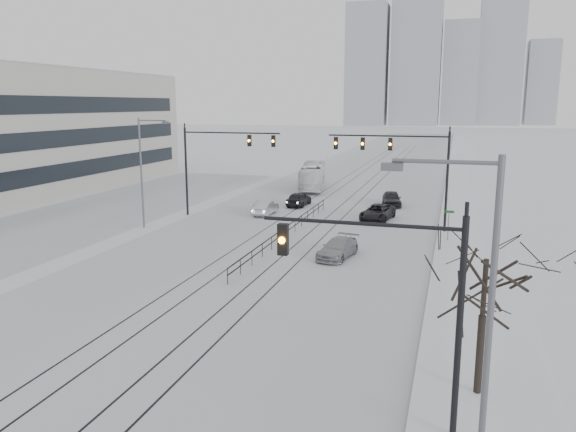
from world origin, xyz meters
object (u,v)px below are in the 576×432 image
at_px(bare_tree, 485,274).
at_px(box_truck, 313,176).
at_px(traffic_mast_near, 405,293).
at_px(sedan_nb_far, 392,199).
at_px(sedan_nb_front, 377,213).
at_px(sedan_sb_inner, 299,199).
at_px(sedan_sb_outer, 265,208).
at_px(sedan_nb_right, 338,249).

relative_size(bare_tree, box_truck, 0.55).
distance_m(traffic_mast_near, sedan_nb_far, 40.50).
bearing_deg(traffic_mast_near, sedan_nb_front, 98.89).
relative_size(sedan_sb_inner, sedan_sb_outer, 1.04).
bearing_deg(box_truck, sedan_nb_right, 96.81).
height_order(bare_tree, sedan_sb_outer, bare_tree).
bearing_deg(sedan_nb_front, sedan_sb_outer, -169.18).
bearing_deg(sedan_nb_right, sedan_sb_outer, 136.35).
relative_size(sedan_nb_far, box_truck, 0.39).
bearing_deg(sedan_nb_right, traffic_mast_near, -63.27).
bearing_deg(sedan_nb_right, bare_tree, -53.30).
relative_size(traffic_mast_near, sedan_nb_right, 1.60).
bearing_deg(sedan_sb_outer, sedan_nb_far, -143.73).
relative_size(sedan_sb_outer, box_truck, 0.37).
xyz_separation_m(sedan_sb_outer, sedan_nb_right, (9.44, -12.67, -0.03)).
relative_size(bare_tree, sedan_sb_inner, 1.45).
height_order(traffic_mast_near, box_truck, traffic_mast_near).
xyz_separation_m(traffic_mast_near, sedan_nb_front, (-5.09, 32.52, -3.88)).
bearing_deg(box_truck, traffic_mast_near, 96.72).
height_order(traffic_mast_near, sedan_sb_outer, traffic_mast_near).
xyz_separation_m(traffic_mast_near, sedan_nb_far, (-4.67, 40.05, -3.83)).
distance_m(sedan_sb_outer, box_truck, 16.81).
bearing_deg(sedan_nb_far, sedan_nb_front, -103.79).
bearing_deg(sedan_nb_far, sedan_sb_inner, -173.87).
distance_m(bare_tree, sedan_nb_front, 30.69).
xyz_separation_m(bare_tree, sedan_nb_right, (-8.36, 16.40, -3.86)).
bearing_deg(bare_tree, sedan_sb_inner, 115.03).
height_order(sedan_sb_inner, sedan_nb_front, sedan_sb_inner).
relative_size(traffic_mast_near, bare_tree, 1.15).
relative_size(bare_tree, sedan_nb_far, 1.41).
xyz_separation_m(sedan_nb_front, box_truck, (-10.01, 16.34, 0.85)).
height_order(bare_tree, sedan_nb_right, bare_tree).
bearing_deg(sedan_nb_far, sedan_nb_right, -104.17).
height_order(sedan_sb_inner, box_truck, box_truck).
relative_size(bare_tree, sedan_nb_right, 1.40).
bearing_deg(traffic_mast_near, box_truck, 107.18).
xyz_separation_m(bare_tree, sedan_sb_inner, (-16.04, 34.35, -3.77)).
bearing_deg(sedan_sb_outer, sedan_nb_right, 126.28).
bearing_deg(sedan_nb_right, sedan_sb_inner, 122.85).
height_order(sedan_nb_right, box_truck, box_truck).
bearing_deg(sedan_sb_inner, bare_tree, 117.79).
bearing_deg(sedan_nb_right, box_truck, 116.94).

